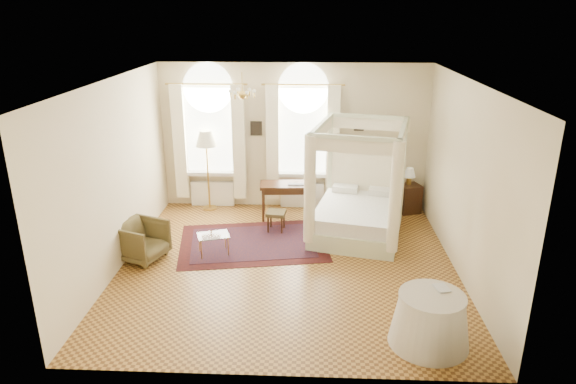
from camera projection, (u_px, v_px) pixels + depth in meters
The scene contains 18 objects.
ground at pixel (288, 265), 9.33m from camera, with size 6.00×6.00×0.00m, color #AD7932.
room_walls at pixel (288, 160), 8.66m from camera, with size 6.00×6.00×6.00m.
window_left at pixel (210, 145), 11.61m from camera, with size 1.62×0.27×3.29m.
window_right at pixel (303, 146), 11.52m from camera, with size 1.62×0.27×3.29m.
chandelier at pixel (242, 93), 9.52m from camera, with size 0.51×0.45×0.50m.
wall_pictures at pixel (298, 127), 11.48m from camera, with size 2.54×0.03×0.39m.
canopy_bed at pixel (358, 211), 10.39m from camera, with size 2.16×2.45×2.31m.
nightstand at pixel (409, 198), 11.65m from camera, with size 0.45×0.41×0.65m, color #3A200F.
nightstand_lamp at pixel (410, 173), 11.51m from camera, with size 0.26×0.26×0.38m.
writing_desk at pixel (285, 189), 11.21m from camera, with size 1.10×0.62×0.80m.
laptop at pixel (296, 183), 11.14m from camera, with size 0.34×0.22×0.03m, color black.
stool at pixel (276, 215), 10.64m from camera, with size 0.42×0.42×0.43m.
armchair at pixel (142, 241), 9.44m from camera, with size 0.78×0.80×0.73m, color #4E4121.
coffee_table at pixel (213, 237), 9.63m from camera, with size 0.67×0.57×0.39m.
floor_lamp at pixel (206, 143), 11.42m from camera, with size 0.48×0.48×1.85m.
oriental_rug at pixel (253, 243), 10.19m from camera, with size 3.14×2.49×0.01m.
side_table at pixel (430, 320), 7.03m from camera, with size 1.11×1.11×0.76m.
book at pixel (436, 289), 7.04m from camera, with size 0.18×0.24×0.02m, color black.
Camera 1 is at (0.39, -8.33, 4.40)m, focal length 32.00 mm.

